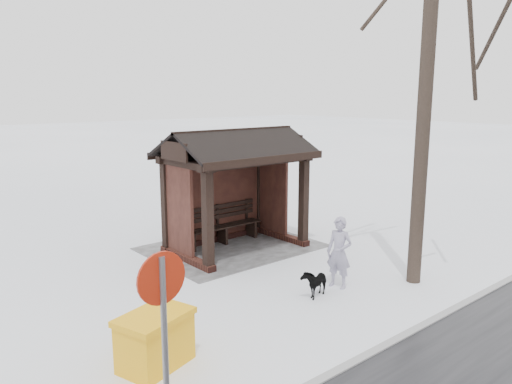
# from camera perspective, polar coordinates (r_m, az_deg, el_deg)

# --- Properties ---
(ground) EXTENTS (120.00, 120.00, 0.00)m
(ground) POSITION_cam_1_polar(r_m,az_deg,el_deg) (12.93, -2.21, -6.54)
(ground) COLOR white
(ground) RESTS_ON ground
(kerb) EXTENTS (120.00, 0.15, 0.06)m
(kerb) POSITION_cam_1_polar(r_m,az_deg,el_deg) (9.50, 19.28, -13.86)
(kerb) COLOR gray
(kerb) RESTS_ON ground
(trampled_patch) EXTENTS (4.20, 3.20, 0.02)m
(trampled_patch) POSITION_cam_1_polar(r_m,az_deg,el_deg) (13.08, -2.75, -6.30)
(trampled_patch) COLOR gray
(trampled_patch) RESTS_ON ground
(bus_shelter) EXTENTS (3.60, 2.40, 3.09)m
(bus_shelter) POSITION_cam_1_polar(r_m,az_deg,el_deg) (12.57, -2.73, 3.08)
(bus_shelter) COLOR #391914
(bus_shelter) RESTS_ON ground
(pedestrian) EXTENTS (0.48, 0.61, 1.48)m
(pedestrian) POSITION_cam_1_polar(r_m,az_deg,el_deg) (10.40, 9.48, -6.84)
(pedestrian) COLOR #9892AB
(pedestrian) RESTS_ON ground
(dog) EXTENTS (0.74, 0.49, 0.58)m
(dog) POSITION_cam_1_polar(r_m,az_deg,el_deg) (10.05, 6.73, -10.15)
(dog) COLOR black
(dog) RESTS_ON ground
(grit_bin) EXTENTS (1.23, 1.01, 0.81)m
(grit_bin) POSITION_cam_1_polar(r_m,az_deg,el_deg) (7.71, -11.45, -16.22)
(grit_bin) COLOR #F0A60E
(grit_bin) RESTS_ON ground
(road_sign) EXTENTS (0.59, 0.10, 2.31)m
(road_sign) POSITION_cam_1_polar(r_m,az_deg,el_deg) (5.56, -10.61, -13.02)
(road_sign) COLOR slate
(road_sign) RESTS_ON ground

